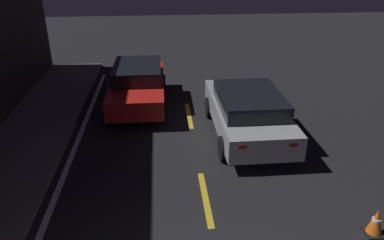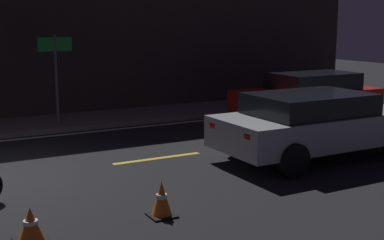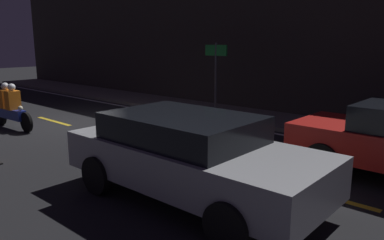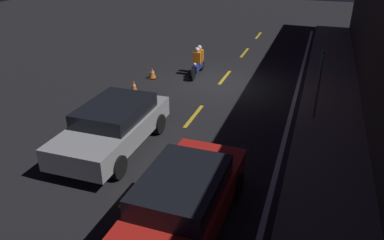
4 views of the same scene
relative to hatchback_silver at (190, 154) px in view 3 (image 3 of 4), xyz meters
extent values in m
plane|color=black|center=(-6.45, 1.57, -0.77)|extent=(56.00, 56.00, 0.00)
cube|color=#605B56|center=(-6.45, 6.28, -0.70)|extent=(28.00, 2.24, 0.12)
cube|color=#2D2826|center=(-6.45, 7.55, 2.24)|extent=(28.00, 0.30, 6.01)
cube|color=gold|center=(-7.45, 1.57, -0.76)|extent=(2.00, 0.14, 0.01)
cube|color=gold|center=(-2.95, 1.57, -0.76)|extent=(2.00, 0.14, 0.01)
cube|color=gold|center=(1.55, 1.57, -0.76)|extent=(2.00, 0.14, 0.01)
cube|color=silver|center=(-6.45, 4.91, -0.76)|extent=(25.20, 0.14, 0.01)
cube|color=#9EA0A5|center=(0.05, 0.00, -0.12)|extent=(4.44, 1.90, 0.64)
cube|color=black|center=(-0.17, 0.00, 0.42)|extent=(2.45, 1.71, 0.43)
cube|color=red|center=(-2.14, 0.60, 0.04)|extent=(0.06, 0.20, 0.10)
cube|color=red|center=(-2.13, -0.62, 0.04)|extent=(0.06, 0.20, 0.10)
cylinder|color=black|center=(1.42, 0.93, -0.44)|extent=(0.66, 0.18, 0.66)
cylinder|color=black|center=(1.43, -0.91, -0.44)|extent=(0.66, 0.18, 0.66)
cylinder|color=black|center=(-1.33, 0.91, -0.44)|extent=(0.66, 0.18, 0.66)
cylinder|color=black|center=(-1.32, -0.93, -0.44)|extent=(0.66, 0.18, 0.66)
cylinder|color=black|center=(1.23, 2.40, -0.43)|extent=(0.68, 0.19, 0.68)
cylinder|color=black|center=(1.25, 4.12, -0.43)|extent=(0.68, 0.19, 0.68)
cylinder|color=black|center=(-6.59, 0.29, -0.47)|extent=(0.59, 0.11, 0.58)
cylinder|color=black|center=(-8.17, 0.20, -0.47)|extent=(0.59, 0.13, 0.58)
cube|color=navy|center=(-7.38, 0.25, -0.32)|extent=(1.22, 0.30, 0.30)
sphere|color=#F2EABF|center=(-6.87, 0.27, -0.09)|extent=(0.14, 0.14, 0.14)
cube|color=orange|center=(-7.28, 0.25, 0.10)|extent=(0.30, 0.37, 0.55)
sphere|color=silver|center=(-7.28, 0.25, 0.49)|extent=(0.22, 0.22, 0.22)
cube|color=orange|center=(-7.68, 0.23, 0.10)|extent=(0.30, 0.37, 0.55)
sphere|color=silver|center=(-7.68, 0.23, 0.49)|extent=(0.22, 0.22, 0.22)
cylinder|color=#4C4C51|center=(-3.96, 5.71, 0.56)|extent=(0.08, 0.08, 2.40)
cube|color=#198C33|center=(-3.96, 5.71, 1.51)|extent=(0.90, 0.05, 0.36)
camera|label=1|loc=(-9.69, 2.47, 4.31)|focal=35.00mm
camera|label=2|loc=(-7.58, -8.46, 2.12)|focal=50.00mm
camera|label=3|loc=(3.93, -4.37, 1.80)|focal=35.00mm
camera|label=4|loc=(8.77, 5.54, 5.04)|focal=35.00mm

